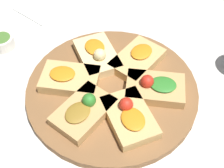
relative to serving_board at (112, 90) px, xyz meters
name	(u,v)px	position (x,y,z in m)	size (l,w,h in m)	color
ground_plane	(112,93)	(0.00, 0.00, -0.01)	(3.00, 3.00, 0.00)	silver
serving_board	(112,90)	(0.00, 0.00, 0.00)	(0.39, 0.39, 0.02)	brown
focaccia_slice_0	(84,111)	(0.01, 0.10, 0.02)	(0.10, 0.14, 0.05)	tan
focaccia_slice_1	(129,116)	(-0.08, 0.06, 0.02)	(0.15, 0.15, 0.05)	tan
focaccia_slice_2	(155,87)	(-0.09, -0.04, 0.02)	(0.15, 0.13, 0.05)	tan
focaccia_slice_3	(138,59)	(-0.01, -0.10, 0.02)	(0.10, 0.14, 0.03)	tan
focaccia_slice_4	(97,55)	(0.08, -0.06, 0.02)	(0.15, 0.15, 0.05)	#E5C689
focaccia_slice_5	(69,79)	(0.09, 0.04, 0.02)	(0.15, 0.13, 0.03)	tan
napkin_stack	(40,8)	(0.35, -0.17, 0.00)	(0.13, 0.11, 0.01)	white
dipping_bowl	(2,42)	(0.33, 0.01, 0.01)	(0.06, 0.06, 0.03)	silver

